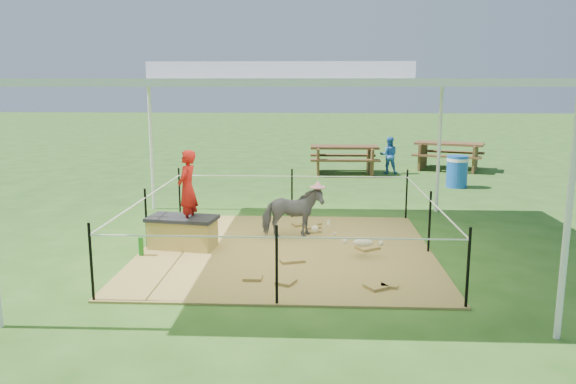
{
  "coord_description": "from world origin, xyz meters",
  "views": [
    {
      "loc": [
        0.44,
        -8.63,
        2.62
      ],
      "look_at": [
        0.0,
        0.6,
        0.85
      ],
      "focal_mm": 35.0,
      "sensor_mm": 36.0,
      "label": 1
    }
  ],
  "objects_px": {
    "picnic_table_near": "(344,160)",
    "trash_barrel": "(457,172)",
    "straw_bale": "(183,234)",
    "pony": "(292,212)",
    "foal": "(363,241)",
    "distant_person": "(389,155)",
    "green_bottle": "(141,246)",
    "picnic_table_far": "(449,156)",
    "woman": "(187,182)"
  },
  "relations": [
    {
      "from": "pony",
      "to": "picnic_table_far",
      "type": "bearing_deg",
      "value": -42.13
    },
    {
      "from": "trash_barrel",
      "to": "picnic_table_far",
      "type": "bearing_deg",
      "value": 80.78
    },
    {
      "from": "woman",
      "to": "trash_barrel",
      "type": "height_order",
      "value": "woman"
    },
    {
      "from": "pony",
      "to": "foal",
      "type": "height_order",
      "value": "pony"
    },
    {
      "from": "woman",
      "to": "foal",
      "type": "relative_size",
      "value": 1.39
    },
    {
      "from": "woman",
      "to": "foal",
      "type": "bearing_deg",
      "value": 92.15
    },
    {
      "from": "picnic_table_near",
      "to": "distant_person",
      "type": "height_order",
      "value": "distant_person"
    },
    {
      "from": "woman",
      "to": "picnic_table_far",
      "type": "xyz_separation_m",
      "value": [
        6.21,
        9.0,
        -0.67
      ]
    },
    {
      "from": "pony",
      "to": "picnic_table_far",
      "type": "relative_size",
      "value": 0.5
    },
    {
      "from": "straw_bale",
      "to": "distant_person",
      "type": "xyz_separation_m",
      "value": [
        4.33,
        8.11,
        0.29
      ]
    },
    {
      "from": "picnic_table_far",
      "to": "picnic_table_near",
      "type": "bearing_deg",
      "value": -143.68
    },
    {
      "from": "straw_bale",
      "to": "pony",
      "type": "xyz_separation_m",
      "value": [
        1.74,
        0.72,
        0.21
      ]
    },
    {
      "from": "picnic_table_near",
      "to": "distant_person",
      "type": "relative_size",
      "value": 1.82
    },
    {
      "from": "green_bottle",
      "to": "distant_person",
      "type": "xyz_separation_m",
      "value": [
        4.88,
        8.56,
        0.38
      ]
    },
    {
      "from": "picnic_table_near",
      "to": "picnic_table_far",
      "type": "relative_size",
      "value": 0.98
    },
    {
      "from": "woman",
      "to": "distant_person",
      "type": "relative_size",
      "value": 1.11
    },
    {
      "from": "foal",
      "to": "distant_person",
      "type": "distance_m",
      "value": 8.6
    },
    {
      "from": "woman",
      "to": "foal",
      "type": "xyz_separation_m",
      "value": [
        2.76,
        -0.36,
        -0.82
      ]
    },
    {
      "from": "pony",
      "to": "woman",
      "type": "bearing_deg",
      "value": 100.38
    },
    {
      "from": "picnic_table_far",
      "to": "distant_person",
      "type": "bearing_deg",
      "value": -135.92
    },
    {
      "from": "woman",
      "to": "trash_barrel",
      "type": "xyz_separation_m",
      "value": [
        5.7,
        5.88,
        -0.69
      ]
    },
    {
      "from": "picnic_table_near",
      "to": "woman",
      "type": "bearing_deg",
      "value": -110.62
    },
    {
      "from": "trash_barrel",
      "to": "picnic_table_far",
      "type": "distance_m",
      "value": 3.16
    },
    {
      "from": "trash_barrel",
      "to": "picnic_table_near",
      "type": "bearing_deg",
      "value": 142.67
    },
    {
      "from": "pony",
      "to": "straw_bale",
      "type": "bearing_deg",
      "value": 99.16
    },
    {
      "from": "straw_bale",
      "to": "trash_barrel",
      "type": "xyz_separation_m",
      "value": [
        5.8,
        5.88,
        0.16
      ]
    },
    {
      "from": "foal",
      "to": "woman",
      "type": "bearing_deg",
      "value": 175.28
    },
    {
      "from": "green_bottle",
      "to": "foal",
      "type": "bearing_deg",
      "value": 1.51
    },
    {
      "from": "pony",
      "to": "distant_person",
      "type": "xyz_separation_m",
      "value": [
        2.59,
        7.39,
        0.09
      ]
    },
    {
      "from": "foal",
      "to": "picnic_table_near",
      "type": "height_order",
      "value": "picnic_table_near"
    },
    {
      "from": "straw_bale",
      "to": "pony",
      "type": "distance_m",
      "value": 1.9
    },
    {
      "from": "straw_bale",
      "to": "distant_person",
      "type": "height_order",
      "value": "distant_person"
    },
    {
      "from": "picnic_table_near",
      "to": "trash_barrel",
      "type": "bearing_deg",
      "value": -38.1
    },
    {
      "from": "picnic_table_far",
      "to": "distant_person",
      "type": "relative_size",
      "value": 1.86
    },
    {
      "from": "woman",
      "to": "trash_barrel",
      "type": "bearing_deg",
      "value": 145.42
    },
    {
      "from": "trash_barrel",
      "to": "distant_person",
      "type": "bearing_deg",
      "value": 123.39
    },
    {
      "from": "picnic_table_near",
      "to": "picnic_table_far",
      "type": "bearing_deg",
      "value": 15.69
    },
    {
      "from": "picnic_table_far",
      "to": "distant_person",
      "type": "distance_m",
      "value": 2.17
    },
    {
      "from": "pony",
      "to": "distant_person",
      "type": "height_order",
      "value": "distant_person"
    },
    {
      "from": "straw_bale",
      "to": "picnic_table_near",
      "type": "xyz_separation_m",
      "value": [
        2.99,
        8.02,
        0.16
      ]
    },
    {
      "from": "pony",
      "to": "green_bottle",
      "type": "bearing_deg",
      "value": 103.76
    },
    {
      "from": "green_bottle",
      "to": "pony",
      "type": "distance_m",
      "value": 2.59
    },
    {
      "from": "picnic_table_far",
      "to": "foal",
      "type": "bearing_deg",
      "value": -90.35
    },
    {
      "from": "green_bottle",
      "to": "foal",
      "type": "xyz_separation_m",
      "value": [
        3.41,
        0.09,
        0.1
      ]
    },
    {
      "from": "straw_bale",
      "to": "woman",
      "type": "xyz_separation_m",
      "value": [
        0.1,
        0.0,
        0.84
      ]
    },
    {
      "from": "straw_bale",
      "to": "picnic_table_near",
      "type": "distance_m",
      "value": 8.56
    },
    {
      "from": "green_bottle",
      "to": "trash_barrel",
      "type": "relative_size",
      "value": 0.34
    },
    {
      "from": "foal",
      "to": "picnic_table_far",
      "type": "distance_m",
      "value": 9.97
    },
    {
      "from": "woman",
      "to": "green_bottle",
      "type": "xyz_separation_m",
      "value": [
        -0.65,
        -0.45,
        -0.93
      ]
    },
    {
      "from": "green_bottle",
      "to": "distant_person",
      "type": "relative_size",
      "value": 0.26
    }
  ]
}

